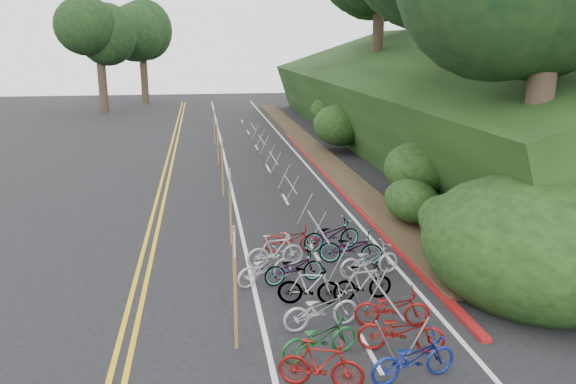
% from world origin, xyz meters
% --- Properties ---
extents(ground, '(120.00, 120.00, 0.00)m').
position_xyz_m(ground, '(0.00, 0.00, 0.00)').
color(ground, black).
rests_on(ground, ground).
extents(road_markings, '(7.47, 80.00, 0.01)m').
position_xyz_m(road_markings, '(0.63, 10.10, 0.00)').
color(road_markings, gold).
rests_on(road_markings, ground).
extents(red_curb, '(0.25, 28.00, 0.10)m').
position_xyz_m(red_curb, '(5.70, 12.00, 0.05)').
color(red_curb, maroon).
rests_on(red_curb, ground).
extents(embankment, '(14.30, 48.14, 9.11)m').
position_xyz_m(embankment, '(12.96, 19.04, 2.57)').
color(embankment, black).
rests_on(embankment, ground).
extents(bike_rack_front, '(1.11, 2.71, 1.11)m').
position_xyz_m(bike_rack_front, '(3.51, -1.37, 0.81)').
color(bike_rack_front, gray).
rests_on(bike_rack_front, ground).
extents(bike_racks_rest, '(1.14, 23.00, 1.17)m').
position_xyz_m(bike_racks_rest, '(3.00, 13.00, 0.85)').
color(bike_racks_rest, gray).
rests_on(bike_racks_rest, ground).
extents(signpost_near, '(0.08, 0.40, 2.73)m').
position_xyz_m(signpost_near, '(0.35, -1.35, 1.56)').
color(signpost_near, brown).
rests_on(signpost_near, ground).
extents(signposts_rest, '(0.08, 18.40, 2.50)m').
position_xyz_m(signposts_rest, '(0.60, 14.00, 1.43)').
color(signposts_rest, brown).
rests_on(signposts_rest, ground).
extents(bike_front, '(1.29, 1.80, 0.90)m').
position_xyz_m(bike_front, '(1.32, 1.86, 0.45)').
color(bike_front, '#9E9EA3').
rests_on(bike_front, ground).
extents(bike_valet, '(3.40, 9.00, 1.01)m').
position_xyz_m(bike_valet, '(3.05, 0.52, 0.47)').
color(bike_valet, maroon).
rests_on(bike_valet, ground).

